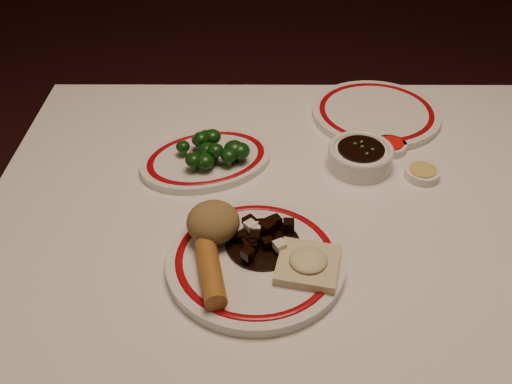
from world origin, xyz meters
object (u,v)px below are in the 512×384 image
object	(u,v)px
fried_wonton	(308,263)
stirfry_heap	(261,238)
broccoli_plate	(207,160)
main_plate	(256,261)
spring_roll	(210,272)
rice_mound	(213,222)
broccoli_pile	(214,149)
soy_bowl	(360,157)
dining_table	(323,247)

from	to	relation	value
fried_wonton	stirfry_heap	distance (m)	0.09
fried_wonton	broccoli_plate	size ratio (longest dim) A/B	0.35
stirfry_heap	broccoli_plate	size ratio (longest dim) A/B	0.38
main_plate	spring_roll	bearing A→B (deg)	-144.82
rice_mound	spring_roll	distance (m)	0.09
stirfry_heap	broccoli_plate	bearing A→B (deg)	113.51
main_plate	rice_mound	distance (m)	0.09
fried_wonton	stirfry_heap	world-z (taller)	stirfry_heap
broccoli_pile	soy_bowl	xyz separation A→B (m)	(0.28, 0.00, -0.02)
dining_table	rice_mound	bearing A→B (deg)	-154.82
rice_mound	broccoli_pile	distance (m)	0.21
main_plate	broccoli_plate	bearing A→B (deg)	109.43
soy_bowl	rice_mound	bearing A→B (deg)	-140.66
dining_table	main_plate	world-z (taller)	main_plate
dining_table	stirfry_heap	world-z (taller)	stirfry_heap
broccoli_plate	soy_bowl	distance (m)	0.29
spring_roll	broccoli_plate	xyz separation A→B (m)	(-0.03, 0.32, -0.03)
main_plate	soy_bowl	xyz separation A→B (m)	(0.20, 0.26, 0.01)
dining_table	fried_wonton	world-z (taller)	fried_wonton
rice_mound	broccoli_pile	world-z (taller)	rice_mound
main_plate	fried_wonton	distance (m)	0.08
spring_roll	stirfry_heap	xyz separation A→B (m)	(0.07, 0.08, -0.01)
stirfry_heap	broccoli_plate	xyz separation A→B (m)	(-0.10, 0.24, -0.02)
spring_roll	fried_wonton	bearing A→B (deg)	-1.93
dining_table	spring_roll	xyz separation A→B (m)	(-0.19, -0.18, 0.13)
spring_roll	broccoli_pile	xyz separation A→B (m)	(-0.01, 0.31, 0.00)
broccoli_plate	broccoli_pile	xyz separation A→B (m)	(0.02, -0.01, 0.03)
dining_table	stirfry_heap	distance (m)	0.20
dining_table	main_plate	size ratio (longest dim) A/B	3.46
spring_roll	fried_wonton	world-z (taller)	spring_roll
soy_bowl	spring_roll	bearing A→B (deg)	-130.32
spring_roll	stirfry_heap	size ratio (longest dim) A/B	1.02
rice_mound	spring_roll	bearing A→B (deg)	-89.29
rice_mound	soy_bowl	size ratio (longest dim) A/B	0.70
broccoli_plate	dining_table	bearing A→B (deg)	-31.30
broccoli_pile	stirfry_heap	bearing A→B (deg)	-69.06
dining_table	rice_mound	xyz separation A→B (m)	(-0.19, -0.09, 0.14)
fried_wonton	dining_table	bearing A→B (deg)	73.85
broccoli_plate	spring_roll	bearing A→B (deg)	-84.68
broccoli_plate	broccoli_pile	world-z (taller)	broccoli_pile
dining_table	spring_roll	size ratio (longest dim) A/B	9.96
main_plate	rice_mound	world-z (taller)	rice_mound
stirfry_heap	broccoli_pile	size ratio (longest dim) A/B	0.83
soy_bowl	dining_table	bearing A→B (deg)	-119.78
stirfry_heap	main_plate	bearing A→B (deg)	-104.41
rice_mound	broccoli_plate	size ratio (longest dim) A/B	0.27
main_plate	broccoli_pile	bearing A→B (deg)	106.91
main_plate	fried_wonton	bearing A→B (deg)	-16.18
broccoli_plate	rice_mound	bearing A→B (deg)	-82.78
rice_mound	broccoli_plate	bearing A→B (deg)	97.22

